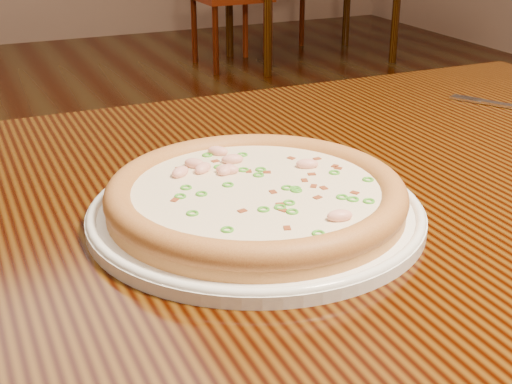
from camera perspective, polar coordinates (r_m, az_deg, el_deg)
name	(u,v)px	position (r m, az deg, el deg)	size (l,w,h in m)	color
hero_table	(331,260)	(0.85, 5.99, -5.42)	(1.20, 0.80, 0.75)	black
plate	(256,211)	(0.72, 0.00, -1.56)	(0.34, 0.34, 0.02)	white
pizza	(256,195)	(0.71, -0.01, -0.21)	(0.30, 0.30, 0.03)	#C78443
fork	(510,106)	(1.15, 19.69, 6.48)	(0.10, 0.16, 0.00)	silver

